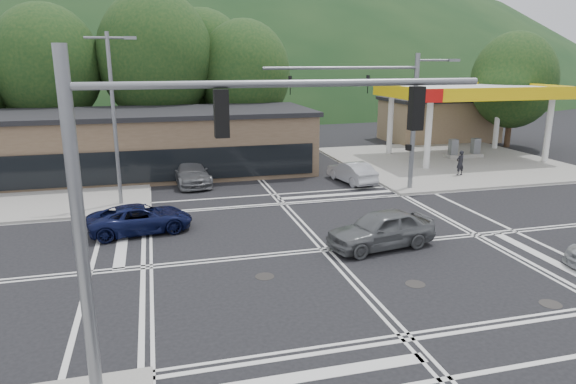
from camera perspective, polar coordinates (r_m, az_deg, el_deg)
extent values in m
plane|color=black|center=(21.51, 4.12, -6.41)|extent=(120.00, 120.00, 0.00)
cube|color=gray|center=(40.97, 17.34, 3.24)|extent=(16.00, 16.00, 0.15)
cube|color=gray|center=(35.81, -27.99, 0.59)|extent=(16.00, 16.00, 0.15)
cylinder|color=silver|center=(37.35, 15.31, 6.11)|extent=(0.44, 0.44, 5.00)
cylinder|color=silver|center=(42.60, 11.29, 7.35)|extent=(0.44, 0.44, 5.00)
cylinder|color=silver|center=(43.21, 26.95, 6.15)|extent=(0.44, 0.44, 5.00)
cylinder|color=silver|center=(47.82, 22.22, 7.32)|extent=(0.44, 0.44, 5.00)
cube|color=silver|center=(42.26, 19.51, 10.56)|extent=(12.00, 8.00, 0.60)
cube|color=yellow|center=(39.01, 22.81, 9.99)|extent=(12.20, 0.25, 0.90)
cube|color=yellow|center=(45.62, 16.68, 11.03)|extent=(12.20, 0.25, 0.90)
cube|color=yellow|center=(39.22, 12.10, 10.81)|extent=(0.25, 8.20, 0.90)
cube|color=yellow|center=(45.88, 25.83, 10.21)|extent=(0.25, 8.20, 0.90)
cube|color=red|center=(35.82, 15.84, 10.25)|extent=(1.40, 0.12, 0.90)
cube|color=gray|center=(42.84, 18.94, 3.83)|extent=(3.00, 1.00, 0.30)
cube|color=slate|center=(42.18, 17.88, 4.72)|extent=(0.60, 0.50, 1.30)
cube|color=slate|center=(43.29, 20.12, 4.77)|extent=(0.60, 0.50, 1.30)
cube|color=#846B4F|center=(51.72, 16.40, 7.62)|extent=(10.00, 6.00, 3.80)
cube|color=brown|center=(36.44, -16.90, 5.00)|extent=(24.00, 8.00, 4.00)
ellipsoid|color=#173418|center=(109.43, -11.52, 10.34)|extent=(252.00, 126.00, 140.00)
cylinder|color=#382619|center=(43.91, -24.57, 6.42)|extent=(0.50, 0.50, 4.84)
ellipsoid|color=black|center=(43.59, -25.24, 12.56)|extent=(8.00, 8.00, 9.20)
cylinder|color=#382619|center=(43.26, -14.04, 7.49)|extent=(0.50, 0.50, 5.28)
ellipsoid|color=black|center=(42.96, -14.48, 14.33)|extent=(9.00, 9.00, 10.35)
cylinder|color=#382619|center=(43.98, -4.79, 7.41)|extent=(0.50, 0.50, 4.40)
ellipsoid|color=black|center=(43.65, -4.91, 13.01)|extent=(7.60, 7.60, 8.74)
cylinder|color=#382619|center=(47.48, -9.26, 8.07)|extent=(0.50, 0.50, 4.84)
ellipsoid|color=black|center=(47.19, -9.50, 13.78)|extent=(8.40, 8.40, 9.66)
cylinder|color=#382619|center=(49.88, 23.34, 6.87)|extent=(0.50, 0.50, 3.96)
ellipsoid|color=black|center=(49.58, 23.79, 11.30)|extent=(7.20, 7.20, 8.28)
cylinder|color=slate|center=(28.21, -18.73, 7.34)|extent=(0.20, 0.20, 9.00)
cylinder|color=slate|center=(28.04, -19.46, 15.87)|extent=(2.20, 0.12, 0.12)
cube|color=slate|center=(27.99, -17.13, 16.05)|extent=(0.60, 0.25, 0.15)
cylinder|color=slate|center=(31.16, 13.79, 7.39)|extent=(0.28, 0.28, 8.00)
cylinder|color=slate|center=(29.06, 6.12, 13.56)|extent=(9.00, 0.16, 0.16)
imported|color=black|center=(29.65, 8.84, 11.75)|extent=(0.16, 0.20, 1.00)
imported|color=black|center=(28.16, 0.24, 11.77)|extent=(0.16, 0.20, 1.00)
cylinder|color=slate|center=(31.53, 16.17, 13.89)|extent=(2.40, 0.12, 0.12)
cube|color=slate|center=(32.10, 17.91, 13.77)|extent=(0.70, 0.30, 0.15)
cube|color=black|center=(31.24, 13.23, 4.84)|extent=(0.25, 0.30, 0.35)
cylinder|color=slate|center=(11.50, -22.02, -5.36)|extent=(0.28, 0.28, 8.00)
cylinder|color=slate|center=(11.16, 0.31, 11.96)|extent=(9.00, 0.16, 0.16)
cube|color=black|center=(10.91, -7.41, 8.62)|extent=(0.30, 0.25, 1.00)
cube|color=black|center=(12.33, 14.06, 9.00)|extent=(0.30, 0.25, 1.00)
imported|color=#0C1135|center=(24.31, -16.07, -2.86)|extent=(4.88, 2.77, 1.28)
imported|color=#585B5D|center=(21.83, 10.30, -4.08)|extent=(4.91, 2.61, 1.59)
imported|color=#ACADB3|center=(32.96, 7.10, 2.22)|extent=(2.07, 4.31, 1.36)
imported|color=silver|center=(38.75, -0.51, 4.23)|extent=(2.21, 4.32, 1.41)
imported|color=slate|center=(32.95, -10.81, 2.16)|extent=(2.56, 5.24, 1.47)
imported|color=black|center=(35.95, 18.58, 3.09)|extent=(0.68, 0.52, 1.66)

